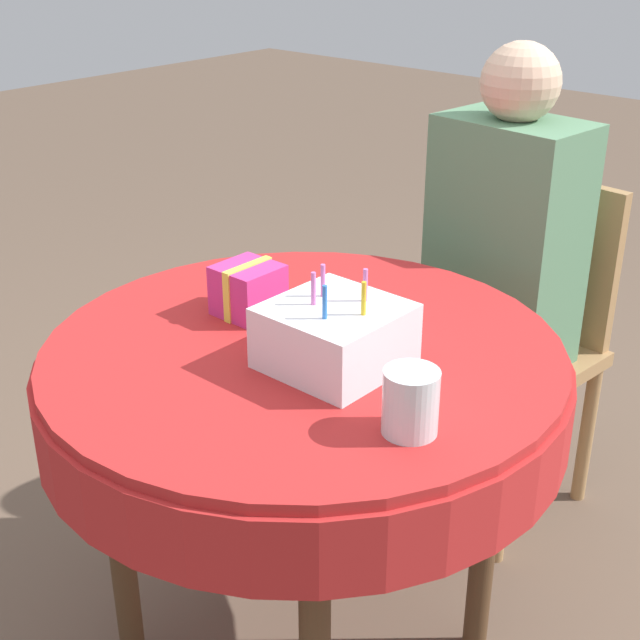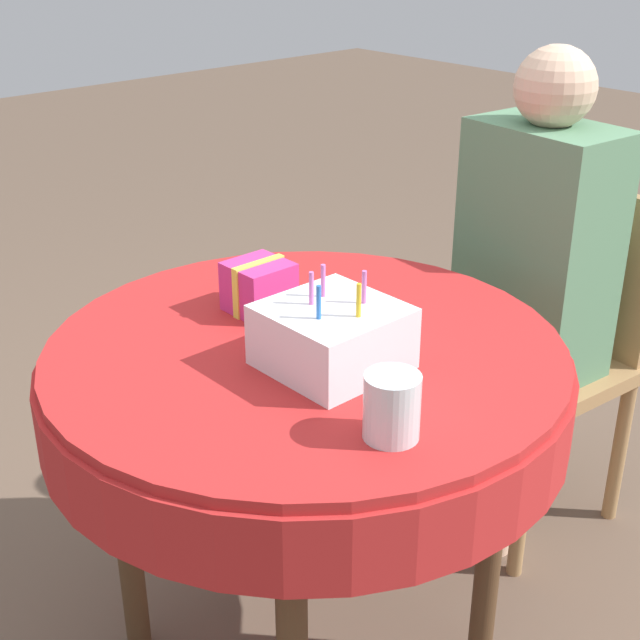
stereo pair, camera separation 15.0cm
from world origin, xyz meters
TOP-DOWN VIEW (x-y plane):
  - dining_table at (0.00, 0.00)m, footprint 0.94×0.94m
  - chair at (-0.02, 0.79)m, footprint 0.45×0.45m
  - person at (-0.02, 0.70)m, footprint 0.35×0.32m
  - birthday_cake at (0.09, -0.02)m, footprint 0.21×0.21m
  - drinking_glass at (0.31, -0.10)m, footprint 0.08×0.08m
  - gift_box at (-0.17, 0.03)m, footprint 0.11×0.11m

SIDE VIEW (x-z plane):
  - chair at x=-0.02m, z-range 0.04..0.87m
  - dining_table at x=0.00m, z-range 0.27..1.00m
  - person at x=-0.02m, z-range 0.10..1.27m
  - gift_box at x=-0.17m, z-range 0.72..0.83m
  - drinking_glass at x=0.31m, z-range 0.73..0.83m
  - birthday_cake at x=0.09m, z-range 0.70..0.86m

